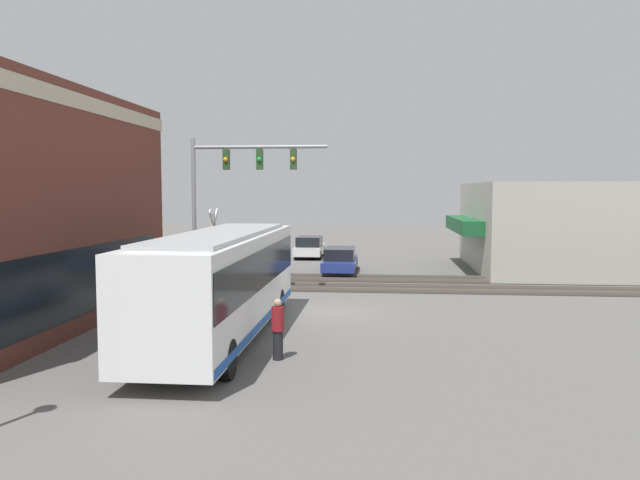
{
  "coord_description": "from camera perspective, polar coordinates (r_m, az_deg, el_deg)",
  "views": [
    {
      "loc": [
        -23.2,
        -2.04,
        4.6
      ],
      "look_at": [
        3.83,
        0.59,
        2.45
      ],
      "focal_mm": 35.0,
      "sensor_mm": 36.0,
      "label": 1
    }
  ],
  "objects": [
    {
      "name": "rail_track_near",
      "position": [
        29.63,
        1.54,
        -4.36
      ],
      "size": [
        2.6,
        60.0,
        0.15
      ],
      "color": "#332D28",
      "rests_on": "ground"
    },
    {
      "name": "city_bus",
      "position": [
        19.48,
        -8.91,
        -3.66
      ],
      "size": [
        11.72,
        2.59,
        3.34
      ],
      "color": "white",
      "rests_on": "ground"
    },
    {
      "name": "parked_car_white",
      "position": [
        42.96,
        -0.95,
        -0.71
      ],
      "size": [
        4.4,
        1.82,
        1.47
      ],
      "color": "silver",
      "rests_on": "ground"
    },
    {
      "name": "pedestrian_at_crossing",
      "position": [
        27.76,
        -10.12,
        -3.19
      ],
      "size": [
        0.34,
        0.34,
        1.77
      ],
      "color": "black",
      "rests_on": "ground"
    },
    {
      "name": "traffic_signal_gantry",
      "position": [
        28.07,
        -8.01,
        5.44
      ],
      "size": [
        0.42,
        6.11,
        6.93
      ],
      "color": "gray",
      "rests_on": "ground"
    },
    {
      "name": "pedestrian_near_bus",
      "position": [
        17.15,
        -3.88,
        -8.1
      ],
      "size": [
        0.34,
        0.34,
        1.68
      ],
      "color": "black",
      "rests_on": "ground"
    },
    {
      "name": "crossing_signal",
      "position": [
        28.01,
        -9.68,
        -0.26
      ],
      "size": [
        1.41,
        1.18,
        3.81
      ],
      "color": "gray",
      "rests_on": "ground"
    },
    {
      "name": "shop_building",
      "position": [
        38.91,
        20.89,
        1.17
      ],
      "size": [
        12.45,
        10.97,
        5.05
      ],
      "color": "#B2ADA3",
      "rests_on": "ground"
    },
    {
      "name": "ground_plane",
      "position": [
        23.74,
        0.52,
        -6.65
      ],
      "size": [
        120.0,
        120.0,
        0.0
      ],
      "primitive_type": "plane",
      "color": "#605E5B"
    },
    {
      "name": "rail_track_far",
      "position": [
        32.78,
        1.93,
        -3.5
      ],
      "size": [
        2.6,
        60.0,
        0.15
      ],
      "color": "#332D28",
      "rests_on": "ground"
    },
    {
      "name": "parked_car_blue",
      "position": [
        35.11,
        1.85,
        -1.91
      ],
      "size": [
        4.8,
        1.82,
        1.42
      ],
      "color": "navy",
      "rests_on": "ground"
    }
  ]
}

